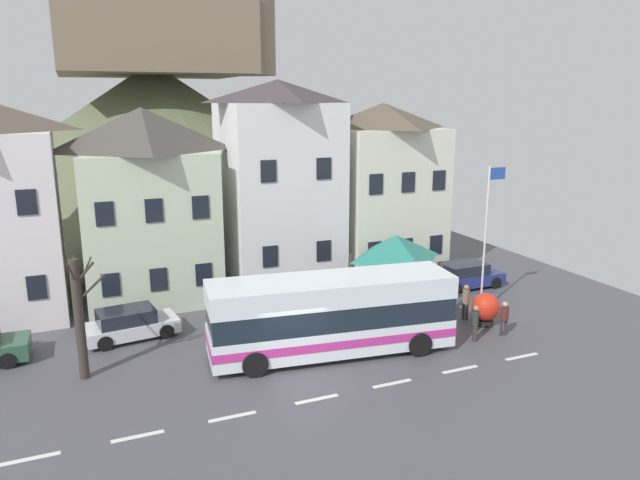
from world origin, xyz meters
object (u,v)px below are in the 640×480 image
(public_bench, at_px, (414,281))
(harbour_buoy, at_px, (486,308))
(hilltop_castle, at_px, (157,139))
(bus_shelter, at_px, (396,247))
(townhouse_01, at_px, (147,207))
(pedestrian_01, at_px, (475,322))
(pedestrian_03, at_px, (454,291))
(transit_bus, at_px, (331,316))
(parked_car_01, at_px, (465,275))
(bare_tree_00, at_px, (79,317))
(townhouse_02, at_px, (279,185))
(pedestrian_00, at_px, (504,315))
(flagpole, at_px, (487,230))
(pedestrian_02, at_px, (466,300))
(parked_car_00, at_px, (130,324))
(townhouse_03, at_px, (381,189))

(public_bench, bearing_deg, harbour_buoy, -87.21)
(hilltop_castle, relative_size, bus_shelter, 10.91)
(townhouse_01, xyz_separation_m, bus_shelter, (11.17, -5.55, -1.90))
(pedestrian_01, relative_size, pedestrian_03, 0.97)
(transit_bus, relative_size, parked_car_01, 2.56)
(bare_tree_00, bearing_deg, public_bench, 14.15)
(townhouse_02, height_order, pedestrian_00, townhouse_02)
(harbour_buoy, bearing_deg, flagpole, 56.58)
(public_bench, bearing_deg, pedestrian_01, -100.34)
(pedestrian_02, bearing_deg, parked_car_01, 53.77)
(townhouse_02, xyz_separation_m, bus_shelter, (4.13, -5.63, -2.59))
(public_bench, height_order, harbour_buoy, harbour_buoy)
(pedestrian_00, bearing_deg, parked_car_01, 67.68)
(townhouse_02, bearing_deg, parked_car_00, -149.99)
(parked_car_01, bearing_deg, townhouse_02, 152.86)
(townhouse_02, height_order, parked_car_00, townhouse_02)
(parked_car_00, height_order, flagpole, flagpole)
(townhouse_02, xyz_separation_m, harbour_buoy, (6.58, -9.74, -4.74))
(bus_shelter, distance_m, pedestrian_03, 3.58)
(pedestrian_00, height_order, harbour_buoy, pedestrian_00)
(harbour_buoy, bearing_deg, pedestrian_02, 113.00)
(transit_bus, bearing_deg, pedestrian_01, -4.76)
(parked_car_01, xyz_separation_m, pedestrian_01, (-4.18, -6.38, 0.19))
(townhouse_02, bearing_deg, harbour_buoy, -55.98)
(townhouse_01, height_order, pedestrian_03, townhouse_01)
(pedestrian_02, xyz_separation_m, bare_tree_00, (-16.74, 0.55, 1.43))
(townhouse_01, distance_m, transit_bus, 11.80)
(transit_bus, height_order, pedestrian_03, transit_bus)
(transit_bus, bearing_deg, pedestrian_02, 14.61)
(bare_tree_00, bearing_deg, transit_bus, -9.41)
(parked_car_00, xyz_separation_m, bare_tree_00, (-1.94, -3.24, 1.77))
(pedestrian_01, height_order, pedestrian_02, pedestrian_02)
(hilltop_castle, bearing_deg, townhouse_02, -78.60)
(transit_bus, xyz_separation_m, parked_car_00, (-7.46, 4.80, -0.97))
(townhouse_02, distance_m, pedestrian_01, 13.02)
(bus_shelter, distance_m, pedestrian_02, 4.26)
(parked_car_01, xyz_separation_m, pedestrian_03, (-2.73, -2.75, 0.28))
(bus_shelter, xyz_separation_m, public_bench, (2.16, 1.65, -2.52))
(townhouse_01, relative_size, pedestrian_00, 6.29)
(bus_shelter, xyz_separation_m, pedestrian_01, (0.87, -5.43, -2.13))
(pedestrian_00, distance_m, bare_tree_00, 17.44)
(townhouse_03, distance_m, pedestrian_00, 12.00)
(parked_car_00, relative_size, parked_car_01, 1.02)
(parked_car_01, distance_m, pedestrian_00, 6.87)
(pedestrian_00, bearing_deg, public_bench, 92.28)
(townhouse_03, relative_size, transit_bus, 0.98)
(transit_bus, relative_size, pedestrian_00, 6.54)
(parked_car_00, relative_size, pedestrian_02, 2.38)
(townhouse_01, height_order, bare_tree_00, townhouse_01)
(hilltop_castle, bearing_deg, harbour_buoy, -70.16)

